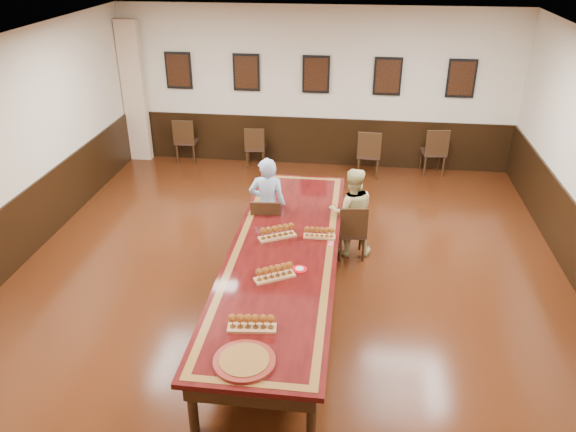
# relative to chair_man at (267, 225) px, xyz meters

# --- Properties ---
(floor) EXTENTS (8.00, 10.00, 0.02)m
(floor) POSITION_rel_chair_man_xyz_m (0.40, -1.19, -0.48)
(floor) COLOR black
(floor) RESTS_ON ground
(ceiling) EXTENTS (8.00, 10.00, 0.02)m
(ceiling) POSITION_rel_chair_man_xyz_m (0.40, -1.19, 2.74)
(ceiling) COLOR white
(ceiling) RESTS_ON floor
(wall_back) EXTENTS (8.00, 0.02, 3.20)m
(wall_back) POSITION_rel_chair_man_xyz_m (0.40, 3.82, 1.13)
(wall_back) COLOR beige
(wall_back) RESTS_ON floor
(chair_man) EXTENTS (0.48, 0.51, 0.95)m
(chair_man) POSITION_rel_chair_man_xyz_m (0.00, 0.00, 0.00)
(chair_man) COLOR black
(chair_man) RESTS_ON floor
(chair_woman) EXTENTS (0.47, 0.51, 0.89)m
(chair_woman) POSITION_rel_chair_man_xyz_m (1.26, 0.07, -0.03)
(chair_woman) COLOR black
(chair_woman) RESTS_ON floor
(spare_chair_a) EXTENTS (0.45, 0.49, 0.95)m
(spare_chair_a) POSITION_rel_chair_man_xyz_m (-2.31, 3.63, -0.00)
(spare_chair_a) COLOR black
(spare_chair_a) RESTS_ON floor
(spare_chair_b) EXTENTS (0.44, 0.48, 0.87)m
(spare_chair_b) POSITION_rel_chair_man_xyz_m (-0.81, 3.51, -0.04)
(spare_chair_b) COLOR black
(spare_chair_b) RESTS_ON floor
(spare_chair_c) EXTENTS (0.48, 0.52, 0.97)m
(spare_chair_c) POSITION_rel_chair_man_xyz_m (1.53, 3.28, 0.01)
(spare_chair_c) COLOR black
(spare_chair_c) RESTS_ON floor
(spare_chair_d) EXTENTS (0.51, 0.55, 0.97)m
(spare_chair_d) POSITION_rel_chair_man_xyz_m (2.82, 3.57, 0.01)
(spare_chair_d) COLOR black
(spare_chair_d) RESTS_ON floor
(person_man) EXTENTS (0.58, 0.40, 1.51)m
(person_man) POSITION_rel_chair_man_xyz_m (-0.01, 0.10, 0.28)
(person_man) COLOR #4F7EC5
(person_man) RESTS_ON floor
(person_woman) EXTENTS (0.76, 0.63, 1.38)m
(person_woman) POSITION_rel_chair_man_xyz_m (1.25, 0.16, 0.22)
(person_woman) COLOR #CCC17F
(person_woman) RESTS_ON floor
(pink_phone) EXTENTS (0.08, 0.13, 0.01)m
(pink_phone) POSITION_rel_chair_man_xyz_m (1.00, -0.94, 0.28)
(pink_phone) COLOR #CF456E
(pink_phone) RESTS_ON conference_table
(curtain) EXTENTS (0.45, 0.18, 2.90)m
(curtain) POSITION_rel_chair_man_xyz_m (-3.35, 3.63, 0.98)
(curtain) COLOR tan
(curtain) RESTS_ON floor
(wainscoting) EXTENTS (8.00, 10.00, 1.00)m
(wainscoting) POSITION_rel_chair_man_xyz_m (0.40, -1.19, 0.03)
(wainscoting) COLOR black
(wainscoting) RESTS_ON floor
(conference_table) EXTENTS (1.40, 5.00, 0.76)m
(conference_table) POSITION_rel_chair_man_xyz_m (0.40, -1.19, 0.14)
(conference_table) COLOR black
(conference_table) RESTS_ON floor
(posters) EXTENTS (6.14, 0.04, 0.74)m
(posters) POSITION_rel_chair_man_xyz_m (0.40, 3.75, 1.43)
(posters) COLOR black
(posters) RESTS_ON wall_back
(flight_a) EXTENTS (0.52, 0.38, 0.19)m
(flight_a) POSITION_rel_chair_man_xyz_m (0.28, -0.86, 0.36)
(flight_a) COLOR #A26F44
(flight_a) RESTS_ON conference_table
(flight_b) EXTENTS (0.43, 0.14, 0.16)m
(flight_b) POSITION_rel_chair_man_xyz_m (0.84, -0.78, 0.35)
(flight_b) COLOR #A26F44
(flight_b) RESTS_ON conference_table
(flight_c) EXTENTS (0.50, 0.38, 0.18)m
(flight_c) POSITION_rel_chair_man_xyz_m (0.39, -1.84, 0.36)
(flight_c) COLOR #A26F44
(flight_c) RESTS_ON conference_table
(flight_d) EXTENTS (0.52, 0.20, 0.19)m
(flight_d) POSITION_rel_chair_man_xyz_m (0.29, -2.82, 0.36)
(flight_d) COLOR #A26F44
(flight_d) RESTS_ON conference_table
(red_plate_grp) EXTENTS (0.18, 0.18, 0.02)m
(red_plate_grp) POSITION_rel_chair_man_xyz_m (0.66, -1.62, 0.29)
(red_plate_grp) COLOR red
(red_plate_grp) RESTS_ON conference_table
(carved_platter) EXTENTS (0.68, 0.68, 0.05)m
(carved_platter) POSITION_rel_chair_man_xyz_m (0.31, -3.32, 0.30)
(carved_platter) COLOR #5B1512
(carved_platter) RESTS_ON conference_table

